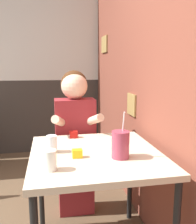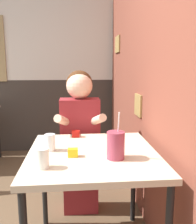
{
  "view_description": "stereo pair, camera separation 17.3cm",
  "coord_description": "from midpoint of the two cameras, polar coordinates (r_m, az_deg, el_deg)",
  "views": [
    {
      "loc": [
        0.71,
        -1.2,
        1.31
      ],
      "look_at": [
        1.03,
        0.47,
        0.99
      ],
      "focal_mm": 40.0,
      "sensor_mm": 36.0,
      "label": 1
    },
    {
      "loc": [
        0.88,
        -1.23,
        1.31
      ],
      "look_at": [
        1.03,
        0.47,
        0.99
      ],
      "focal_mm": 40.0,
      "sensor_mm": 36.0,
      "label": 2
    }
  ],
  "objects": [
    {
      "name": "glass_near_pitcher",
      "position": [
        1.64,
        -7.95,
        -6.96
      ],
      "size": [
        0.07,
        0.07,
        0.11
      ],
      "color": "silver",
      "rests_on": "main_table"
    },
    {
      "name": "condiment_ketchup",
      "position": [
        1.94,
        -2.55,
        -5.04
      ],
      "size": [
        0.06,
        0.04,
        0.05
      ],
      "color": "#B7140F",
      "rests_on": "main_table"
    },
    {
      "name": "back_wall",
      "position": [
        3.94,
        -17.41,
        10.72
      ],
      "size": [
        5.9,
        0.09,
        2.7
      ],
      "color": "silver",
      "rests_on": "ground_plane"
    },
    {
      "name": "cocktail_pitcher",
      "position": [
        1.49,
        7.42,
        -7.58
      ],
      "size": [
        0.11,
        0.11,
        0.28
      ],
      "color": "#99384C",
      "rests_on": "main_table"
    },
    {
      "name": "brick_wall_right",
      "position": [
        2.61,
        10.27,
        11.24
      ],
      "size": [
        0.08,
        4.61,
        2.7
      ],
      "color": "brown",
      "rests_on": "ground_plane"
    },
    {
      "name": "person_seated",
      "position": [
        2.21,
        -1.87,
        -5.79
      ],
      "size": [
        0.42,
        0.42,
        1.27
      ],
      "color": "maroon",
      "rests_on": "ground_plane"
    },
    {
      "name": "main_table",
      "position": [
        1.64,
        1.86,
        -11.66
      ],
      "size": [
        0.82,
        0.87,
        0.77
      ],
      "color": "beige",
      "rests_on": "ground_plane"
    },
    {
      "name": "condiment_mustard",
      "position": [
        1.53,
        -2.51,
        -9.32
      ],
      "size": [
        0.06,
        0.04,
        0.05
      ],
      "color": "yellow",
      "rests_on": "main_table"
    },
    {
      "name": "glass_center",
      "position": [
        1.37,
        -9.03,
        -10.48
      ],
      "size": [
        0.07,
        0.07,
        0.11
      ],
      "color": "silver",
      "rests_on": "main_table"
    }
  ]
}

